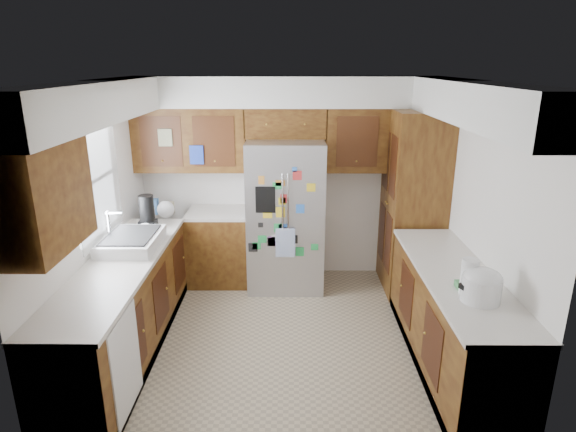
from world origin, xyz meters
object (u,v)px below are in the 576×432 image
object	(u,v)px
fridge	(286,215)
rice_cooker	(482,284)
pantry	(413,203)
paper_towel	(469,277)

from	to	relation	value
fridge	rice_cooker	world-z (taller)	fridge
pantry	fridge	size ratio (longest dim) A/B	1.19
pantry	rice_cooker	distance (m)	2.14
fridge	paper_towel	bearing A→B (deg)	-55.42
pantry	rice_cooker	size ratio (longest dim) A/B	7.05
pantry	rice_cooker	xyz separation A→B (m)	(-0.00, -2.14, -0.02)
fridge	rice_cooker	size ratio (longest dim) A/B	5.90
pantry	rice_cooker	bearing A→B (deg)	-90.01
rice_cooker	fridge	bearing A→B (deg)	124.31
pantry	fridge	bearing A→B (deg)	177.94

